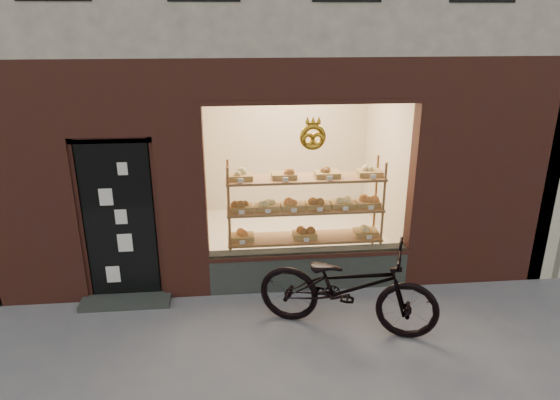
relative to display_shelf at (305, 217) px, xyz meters
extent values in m
plane|color=slate|center=(-0.45, -2.55, -0.88)|extent=(90.00, 90.00, 0.00)
cube|color=#2A302D|center=(0.00, -0.42, -0.60)|extent=(2.70, 0.25, 0.55)
cube|color=black|center=(-2.45, -0.49, 0.22)|extent=(0.90, 0.04, 2.15)
cube|color=#2A302D|center=(-2.45, -0.65, -0.84)|extent=(1.15, 0.35, 0.08)
torus|color=gold|center=(0.00, -0.53, 1.27)|extent=(0.33, 0.07, 0.33)
cube|color=brown|center=(0.00, 0.00, -0.83)|extent=(2.20, 0.45, 0.04)
cube|color=brown|center=(0.00, 0.00, -0.33)|extent=(2.20, 0.45, 0.03)
cube|color=brown|center=(0.00, 0.00, 0.12)|extent=(2.20, 0.45, 0.04)
cube|color=brown|center=(0.00, 0.00, 0.57)|extent=(2.20, 0.45, 0.04)
cylinder|color=brown|center=(-1.07, -0.19, -0.03)|extent=(0.04, 0.04, 1.70)
cylinder|color=brown|center=(1.07, -0.19, -0.03)|extent=(0.04, 0.04, 1.70)
cylinder|color=brown|center=(-1.07, 0.20, -0.03)|extent=(0.04, 0.04, 1.70)
cylinder|color=brown|center=(1.07, 0.20, -0.03)|extent=(0.04, 0.04, 1.70)
cube|color=olive|center=(-0.90, 0.00, -0.28)|extent=(0.34, 0.24, 0.07)
sphere|color=#AD5C1E|center=(-0.90, 0.00, -0.19)|extent=(0.11, 0.11, 0.11)
cube|color=silver|center=(-0.90, -0.18, -0.28)|extent=(0.07, 0.01, 0.05)
cube|color=olive|center=(0.00, 0.00, -0.28)|extent=(0.34, 0.24, 0.07)
sphere|color=brown|center=(0.00, 0.00, -0.19)|extent=(0.11, 0.11, 0.11)
cube|color=silver|center=(0.00, -0.18, -0.28)|extent=(0.07, 0.01, 0.05)
cube|color=olive|center=(0.90, 0.00, -0.28)|extent=(0.34, 0.24, 0.07)
sphere|color=#D5BB68|center=(0.90, 0.00, -0.19)|extent=(0.11, 0.11, 0.11)
cube|color=silver|center=(0.90, -0.18, -0.28)|extent=(0.08, 0.01, 0.05)
cube|color=olive|center=(-0.90, 0.00, 0.17)|extent=(0.34, 0.24, 0.07)
sphere|color=brown|center=(-0.90, 0.00, 0.26)|extent=(0.11, 0.11, 0.11)
cube|color=silver|center=(-0.90, -0.18, 0.17)|extent=(0.07, 0.01, 0.06)
cube|color=olive|center=(-0.54, 0.00, 0.17)|extent=(0.34, 0.24, 0.07)
sphere|color=#D5BB68|center=(-0.54, 0.00, 0.26)|extent=(0.11, 0.11, 0.11)
cube|color=silver|center=(-0.54, -0.18, 0.17)|extent=(0.08, 0.01, 0.06)
cube|color=olive|center=(-0.18, 0.00, 0.17)|extent=(0.34, 0.24, 0.07)
sphere|color=#AD5C1E|center=(-0.18, 0.00, 0.26)|extent=(0.11, 0.11, 0.11)
cube|color=silver|center=(-0.18, -0.18, 0.17)|extent=(0.07, 0.01, 0.06)
cube|color=olive|center=(0.18, 0.00, 0.17)|extent=(0.34, 0.24, 0.07)
sphere|color=brown|center=(0.18, 0.00, 0.26)|extent=(0.11, 0.11, 0.11)
cube|color=silver|center=(0.18, -0.18, 0.17)|extent=(0.07, 0.01, 0.06)
cube|color=olive|center=(0.54, 0.00, 0.17)|extent=(0.34, 0.24, 0.07)
sphere|color=#D5BB68|center=(0.54, 0.00, 0.26)|extent=(0.11, 0.11, 0.11)
cube|color=silver|center=(0.54, -0.18, 0.17)|extent=(0.08, 0.01, 0.06)
cube|color=olive|center=(0.90, 0.00, 0.17)|extent=(0.34, 0.24, 0.07)
sphere|color=#AD5C1E|center=(0.90, 0.00, 0.26)|extent=(0.11, 0.11, 0.11)
cube|color=silver|center=(0.90, -0.18, 0.17)|extent=(0.08, 0.01, 0.06)
cube|color=olive|center=(-0.90, 0.00, 0.62)|extent=(0.34, 0.24, 0.07)
sphere|color=#D5BB68|center=(-0.90, 0.00, 0.71)|extent=(0.11, 0.11, 0.11)
cube|color=silver|center=(-0.90, -0.18, 0.62)|extent=(0.07, 0.01, 0.06)
cube|color=olive|center=(-0.30, 0.00, 0.62)|extent=(0.34, 0.24, 0.07)
sphere|color=#AD5C1E|center=(-0.30, 0.00, 0.71)|extent=(0.11, 0.11, 0.11)
cube|color=silver|center=(-0.30, -0.18, 0.62)|extent=(0.08, 0.01, 0.06)
cube|color=olive|center=(0.30, 0.00, 0.62)|extent=(0.34, 0.24, 0.07)
sphere|color=brown|center=(0.30, 0.00, 0.71)|extent=(0.11, 0.11, 0.11)
cube|color=silver|center=(0.30, -0.18, 0.62)|extent=(0.07, 0.01, 0.06)
cube|color=olive|center=(0.90, 0.00, 0.62)|extent=(0.34, 0.24, 0.07)
sphere|color=#D5BB68|center=(0.90, 0.00, 0.71)|extent=(0.11, 0.11, 0.11)
cube|color=silver|center=(0.90, -0.18, 0.62)|extent=(0.08, 0.01, 0.06)
imported|color=black|center=(0.30, -1.45, -0.32)|extent=(2.25, 1.45, 1.12)
camera|label=1|loc=(-0.99, -6.51, 2.63)|focal=32.00mm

